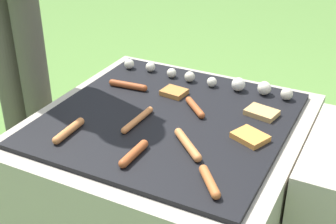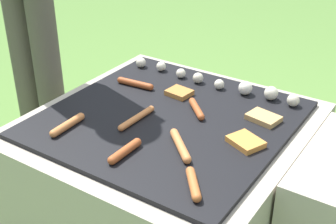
{
  "view_description": "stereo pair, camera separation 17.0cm",
  "coord_description": "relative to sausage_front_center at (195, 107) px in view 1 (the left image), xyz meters",
  "views": [
    {
      "loc": [
        0.67,
        -1.33,
        1.25
      ],
      "look_at": [
        0.0,
        0.0,
        0.44
      ],
      "focal_mm": 50.0,
      "sensor_mm": 36.0,
      "label": 1
    },
    {
      "loc": [
        0.82,
        -1.24,
        1.25
      ],
      "look_at": [
        0.0,
        0.0,
        0.44
      ],
      "focal_mm": 50.0,
      "sensor_mm": 36.0,
      "label": 2
    }
  ],
  "objects": [
    {
      "name": "sausage_mid_right",
      "position": [
        -0.32,
        0.05,
        0.0
      ],
      "size": [
        0.17,
        0.04,
        0.03
      ],
      "color": "#93421E",
      "rests_on": "grill"
    },
    {
      "name": "sausage_back_left",
      "position": [
        -0.32,
        -0.35,
        0.0
      ],
      "size": [
        0.03,
        0.17,
        0.03
      ],
      "color": "#C6753D",
      "rests_on": "grill"
    },
    {
      "name": "grill",
      "position": [
        -0.07,
        -0.09,
        -0.22
      ],
      "size": [
        0.96,
        0.96,
        0.42
      ],
      "color": "#A89E8C",
      "rests_on": "ground_plane"
    },
    {
      "name": "bread_slice_right",
      "position": [
        0.25,
        -0.1,
        -0.0
      ],
      "size": [
        0.13,
        0.12,
        0.02
      ],
      "color": "#D18438",
      "rests_on": "grill"
    },
    {
      "name": "sausage_front_center",
      "position": [
        0.0,
        0.0,
        0.0
      ],
      "size": [
        0.12,
        0.12,
        0.03
      ],
      "color": "#A34C23",
      "rests_on": "grill"
    },
    {
      "name": "sausage_mid_left",
      "position": [
        -0.05,
        -0.37,
        0.0
      ],
      "size": [
        0.03,
        0.15,
        0.03
      ],
      "color": "#A34C23",
      "rests_on": "grill"
    },
    {
      "name": "ground_plane",
      "position": [
        -0.07,
        -0.09,
        -0.43
      ],
      "size": [
        14.0,
        14.0,
        0.0
      ],
      "primitive_type": "plane",
      "color": "#567F38"
    },
    {
      "name": "bread_slice_left",
      "position": [
        -0.13,
        0.08,
        -0.0
      ],
      "size": [
        0.1,
        0.09,
        0.02
      ],
      "color": "#B27033",
      "rests_on": "grill"
    },
    {
      "name": "sausage_back_right",
      "position": [
        0.08,
        -0.25,
        0.0
      ],
      "size": [
        0.15,
        0.14,
        0.03
      ],
      "color": "#C6753D",
      "rests_on": "grill"
    },
    {
      "name": "sausage_back_center",
      "position": [
        -0.15,
        -0.18,
        -0.0
      ],
      "size": [
        0.03,
        0.19,
        0.02
      ],
      "color": "#C6753D",
      "rests_on": "grill"
    },
    {
      "name": "bread_slice_center",
      "position": [
        0.23,
        0.08,
        -0.0
      ],
      "size": [
        0.12,
        0.1,
        0.02
      ],
      "color": "tan",
      "rests_on": "grill"
    },
    {
      "name": "sausage_front_left",
      "position": [
        0.22,
        -0.4,
        0.0
      ],
      "size": [
        0.11,
        0.12,
        0.03
      ],
      "color": "#B7602D",
      "rests_on": "grill"
    },
    {
      "name": "mushroom_row",
      "position": [
        -0.01,
        0.24,
        0.01
      ],
      "size": [
        0.75,
        0.07,
        0.06
      ],
      "color": "beige",
      "rests_on": "grill"
    }
  ]
}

